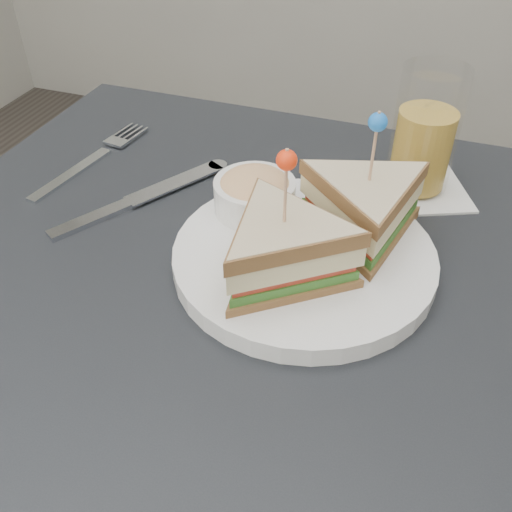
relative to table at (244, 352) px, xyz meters
name	(u,v)px	position (x,y,z in m)	size (l,w,h in m)	color
table	(244,352)	(0.00, 0.00, 0.00)	(0.80, 0.80, 0.75)	black
plate_meal	(313,230)	(0.05, 0.07, 0.12)	(0.31, 0.30, 0.16)	white
cutlery_fork	(96,157)	(-0.28, 0.18, 0.08)	(0.05, 0.21, 0.01)	silver
cutlery_knife	(136,200)	(-0.18, 0.11, 0.08)	(0.14, 0.22, 0.01)	silver
drink_set	(424,139)	(0.13, 0.25, 0.14)	(0.16, 0.16, 0.15)	white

